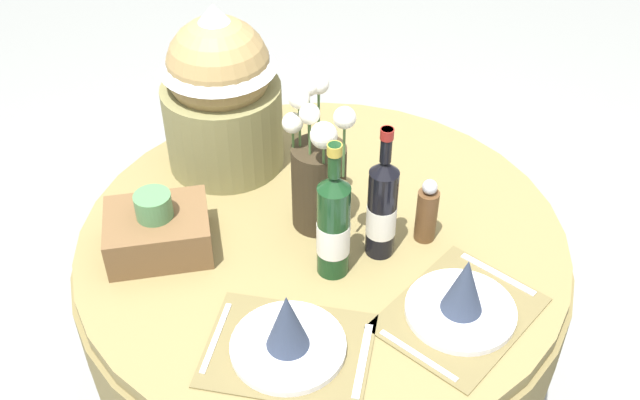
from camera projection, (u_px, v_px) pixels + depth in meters
dining_table at (322, 274)px, 1.92m from camera, size 1.21×1.21×0.77m
place_setting_left at (288, 335)px, 1.52m from camera, size 0.41×0.37×0.16m
place_setting_right at (462, 299)px, 1.60m from camera, size 0.43×0.41×0.16m
flower_vase at (318, 173)px, 1.77m from camera, size 0.15×0.20×0.40m
wine_bottle_left at (382, 208)px, 1.70m from camera, size 0.07×0.07×0.35m
wine_bottle_centre at (332, 225)px, 1.65m from camera, size 0.08×0.08×0.35m
pepper_mill at (427, 212)px, 1.77m from camera, size 0.05×0.05×0.17m
gift_tub_back_left at (220, 84)px, 1.91m from camera, size 0.31×0.31×0.46m
woven_basket_side_left at (158, 230)px, 1.75m from camera, size 0.24×0.19×0.16m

